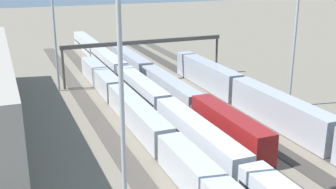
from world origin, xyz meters
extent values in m
plane|color=#756B5B|center=(0.00, 0.00, 0.00)|extent=(400.00, 400.00, 0.00)
cube|color=#4C443D|center=(0.00, -15.00, 0.06)|extent=(140.00, 2.80, 0.12)
cube|color=#3D3833|center=(0.00, -10.00, 0.06)|extent=(140.00, 2.80, 0.12)
cube|color=#3D3833|center=(0.00, -5.00, 0.06)|extent=(140.00, 2.80, 0.12)
cube|color=#3D3833|center=(0.00, 0.00, 0.06)|extent=(140.00, 2.80, 0.12)
cube|color=#4C443D|center=(0.00, 5.00, 0.06)|extent=(140.00, 2.80, 0.12)
cube|color=#4C443D|center=(0.00, 10.00, 0.06)|extent=(140.00, 2.80, 0.12)
cube|color=#4C443D|center=(0.00, 15.00, 0.06)|extent=(140.00, 2.80, 0.12)
cube|color=#B7BABF|center=(1.08, 10.00, 2.02)|extent=(23.00, 3.00, 3.80)
cube|color=#B7BABF|center=(25.28, 10.00, 2.02)|extent=(23.00, 3.00, 3.80)
cube|color=silver|center=(-9.57, 5.00, 2.02)|extent=(23.00, 3.00, 3.80)
cube|color=black|center=(-9.57, 5.00, 1.69)|extent=(22.40, 3.06, 0.36)
cube|color=silver|center=(14.63, 5.00, 2.02)|extent=(23.00, 3.00, 3.80)
cube|color=black|center=(14.63, 5.00, 2.19)|extent=(22.40, 3.06, 0.36)
cube|color=silver|center=(38.83, 5.00, 2.02)|extent=(23.00, 3.00, 3.80)
cube|color=black|center=(38.83, 5.00, 2.15)|extent=(22.40, 3.06, 0.36)
cube|color=silver|center=(63.03, 5.00, 2.02)|extent=(23.00, 3.00, 3.80)
cube|color=black|center=(63.03, 5.00, 1.60)|extent=(22.40, 3.06, 0.36)
cube|color=#A8AAB2|center=(-7.11, -10.00, 2.62)|extent=(23.00, 3.00, 5.00)
cube|color=#A8AAB2|center=(17.09, -10.00, 2.62)|extent=(23.00, 3.00, 5.00)
cube|color=maroon|center=(-9.30, 0.00, 2.32)|extent=(18.00, 3.00, 4.40)
cube|color=#A8AAB2|center=(12.40, 0.00, 2.02)|extent=(23.00, 3.00, 3.80)
cube|color=#A8AAB2|center=(36.60, 0.00, 2.02)|extent=(23.00, 3.00, 3.80)
cylinder|color=#9EA0A5|center=(0.50, -17.77, 13.04)|extent=(0.44, 0.44, 26.08)
cylinder|color=#9EA0A5|center=(-22.00, 18.79, 15.24)|extent=(0.44, 0.44, 30.47)
cylinder|color=#9EA0A5|center=(25.35, 18.27, 11.90)|extent=(0.44, 0.44, 23.80)
cylinder|color=#4C4742|center=(26.10, -17.10, 4.00)|extent=(0.50, 0.50, 8.00)
cylinder|color=#4C4742|center=(26.10, 17.10, 4.00)|extent=(0.50, 0.50, 8.00)
cube|color=#4C4742|center=(26.10, 0.00, 8.40)|extent=(0.70, 35.00, 0.80)
camera|label=1|loc=(-56.22, 28.28, 24.05)|focal=44.90mm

